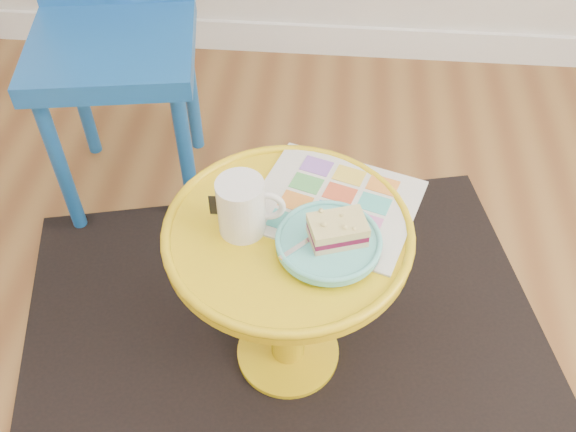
# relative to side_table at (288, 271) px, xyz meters

# --- Properties ---
(rug) EXTENTS (1.52, 1.37, 0.01)m
(rug) POSITION_rel_side_table_xyz_m (-0.00, 0.00, -0.33)
(rug) COLOR black
(rug) RESTS_ON ground
(side_table) EXTENTS (0.49, 0.49, 0.46)m
(side_table) POSITION_rel_side_table_xyz_m (0.00, 0.00, 0.00)
(side_table) COLOR yellow
(side_table) RESTS_ON ground
(chair) EXTENTS (0.48, 0.48, 0.95)m
(chair) POSITION_rel_side_table_xyz_m (-0.52, 0.64, 0.21)
(chair) COLOR #18529C
(chair) RESTS_ON ground
(newspaper) EXTENTS (0.38, 0.35, 0.01)m
(newspaper) POSITION_rel_side_table_xyz_m (0.09, 0.08, 0.13)
(newspaper) COLOR silver
(newspaper) RESTS_ON side_table
(mug) EXTENTS (0.13, 0.09, 0.12)m
(mug) POSITION_rel_side_table_xyz_m (-0.09, -0.00, 0.19)
(mug) COLOR white
(mug) RESTS_ON side_table
(plate) EXTENTS (0.20, 0.20, 0.02)m
(plate) POSITION_rel_side_table_xyz_m (0.08, -0.04, 0.15)
(plate) COLOR #62D0C9
(plate) RESTS_ON newspaper
(cake_slice) EXTENTS (0.12, 0.10, 0.05)m
(cake_slice) POSITION_rel_side_table_xyz_m (0.09, -0.04, 0.18)
(cake_slice) COLOR #D3BC8C
(cake_slice) RESTS_ON plate
(fork) EXTENTS (0.11, 0.11, 0.00)m
(fork) POSITION_rel_side_table_xyz_m (0.05, -0.04, 0.16)
(fork) COLOR silver
(fork) RESTS_ON plate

